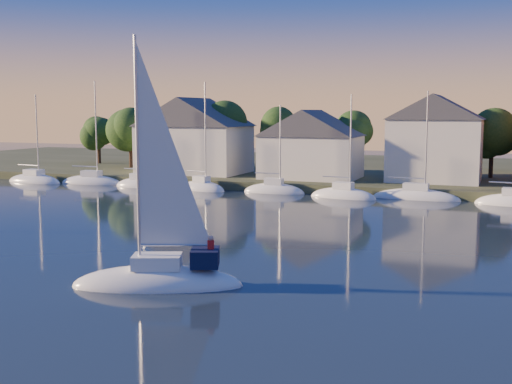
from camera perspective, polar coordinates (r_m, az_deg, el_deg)
The scene contains 8 objects.
shoreline_land at distance 92.90m, azimuth 11.66°, elevation 1.54°, with size 160.00×50.00×2.00m, color #2F3820.
wooden_dock at distance 70.49m, azimuth 8.41°, elevation -0.14°, with size 120.00×3.00×1.00m, color brown.
clubhouse_west at distance 83.27m, azimuth -5.49°, elevation 5.11°, with size 13.65×9.45×9.64m.
clubhouse_centre at distance 76.40m, azimuth 4.95°, elevation 4.34°, with size 11.55×8.40×8.08m.
clubhouse_east at distance 75.57m, azimuth 15.66°, elevation 4.72°, with size 10.50×8.40×9.80m.
tree_line at distance 80.33m, azimuth 11.71°, elevation 5.81°, with size 93.40×5.40×8.90m.
moored_fleet at distance 68.63m, azimuth 4.59°, elevation -0.20°, with size 79.50×2.40×12.05m.
hero_sailboat at distance 33.34m, azimuth -8.52°, elevation -7.34°, with size 9.16×5.88×13.70m.
Camera 1 is at (15.85, -16.11, 8.89)m, focal length 45.00 mm.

